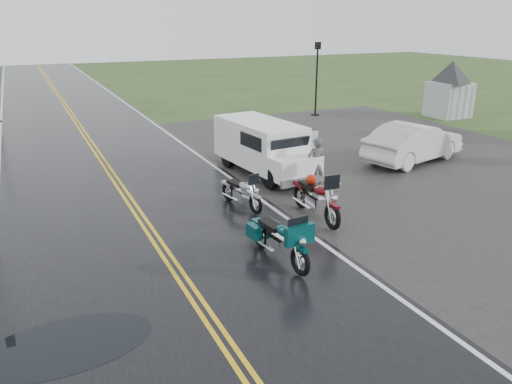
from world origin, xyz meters
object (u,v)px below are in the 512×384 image
Objects in this scene: motorcycle_teal at (301,250)px; person_at_van at (316,164)px; sedan_white at (414,143)px; motorcycle_red at (333,206)px; lamp_post_far_right at (317,79)px; visitor_center at (452,75)px; motorcycle_silver at (256,197)px; van_white at (271,162)px.

person_at_van is (3.59, 5.17, 0.19)m from motorcycle_teal.
sedan_white reaches higher than motorcycle_teal.
lamp_post_far_right reaches higher than motorcycle_red.
lamp_post_far_right is at bearing 52.11° from motorcycle_teal.
sedan_white is at bearing -99.96° from lamp_post_far_right.
motorcycle_silver is (-16.89, -9.33, -1.81)m from visitor_center.
motorcycle_teal is 0.49× the size of sedan_white.
motorcycle_silver is at bearing -127.86° from lamp_post_far_right.
person_at_van is (1.52, 3.32, 0.12)m from motorcycle_red.
visitor_center is at bearing 18.28° from motorcycle_silver.
motorcycle_silver is 8.62m from sedan_white.
motorcycle_teal is 3.83m from motorcycle_silver.
visitor_center reaches higher than person_at_van.
motorcycle_red is at bearing -144.04° from visitor_center.
visitor_center reaches higher than motorcycle_teal.
van_white is at bearing 42.18° from motorcycle_silver.
visitor_center reaches higher than sedan_white.
motorcycle_silver is 2.46m from van_white.
lamp_post_far_right is at bearing 46.45° from van_white.
motorcycle_red is 1.45× the size of person_at_van.
person_at_van is 0.41× the size of lamp_post_far_right.
lamp_post_far_right is at bearing 62.65° from motorcycle_red.
sedan_white is at bearing -0.06° from van_white.
van_white reaches higher than sedan_white.
visitor_center reaches higher than motorcycle_silver.
person_at_van reaches higher than sedan_white.
motorcycle_teal is at bearing 111.23° from sedan_white.
lamp_post_far_right is at bearing 152.44° from visitor_center.
motorcycle_red is 0.50× the size of van_white.
van_white is 2.89× the size of person_at_van.
sedan_white reaches higher than motorcycle_silver.
visitor_center is 8.00× the size of motorcycle_silver.
motorcycle_red is at bearing -96.86° from van_white.
sedan_white is 1.11× the size of lamp_post_far_right.
visitor_center is at bearing 31.53° from motorcycle_teal.
motorcycle_teal is at bearing -135.48° from motorcycle_red.
person_at_van is at bearing 50.02° from motorcycle_teal.
motorcycle_silver is 0.40× the size of van_white.
van_white reaches higher than motorcycle_silver.
visitor_center reaches higher than lamp_post_far_right.
person_at_van is at bearing -150.45° from visitor_center.
sedan_white is (8.91, 6.36, 0.10)m from motorcycle_teal.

